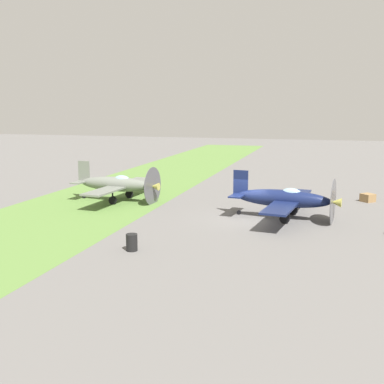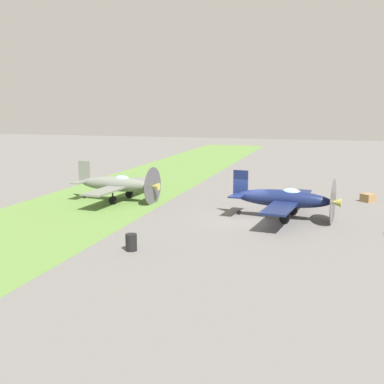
{
  "view_description": "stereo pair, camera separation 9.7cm",
  "coord_description": "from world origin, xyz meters",
  "px_view_note": "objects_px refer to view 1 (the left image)",
  "views": [
    {
      "loc": [
        31.14,
        5.46,
        7.47
      ],
      "look_at": [
        -1.91,
        -4.11,
        1.26
      ],
      "focal_mm": 44.62,
      "sensor_mm": 36.0,
      "label": 1
    },
    {
      "loc": [
        31.12,
        5.56,
        7.47
      ],
      "look_at": [
        -1.91,
        -4.11,
        1.26
      ],
      "focal_mm": 44.62,
      "sensor_mm": 36.0,
      "label": 2
    }
  ],
  "objects_px": {
    "fuel_drum": "(132,242)",
    "supply_crate": "(368,198)",
    "airplane_lead": "(285,199)",
    "airplane_wingman": "(117,184)"
  },
  "relations": [
    {
      "from": "fuel_drum",
      "to": "supply_crate",
      "type": "bearing_deg",
      "value": 143.46
    },
    {
      "from": "airplane_lead",
      "to": "supply_crate",
      "type": "distance_m",
      "value": 9.71
    },
    {
      "from": "airplane_lead",
      "to": "supply_crate",
      "type": "height_order",
      "value": "airplane_lead"
    },
    {
      "from": "airplane_lead",
      "to": "fuel_drum",
      "type": "bearing_deg",
      "value": -29.38
    },
    {
      "from": "airplane_lead",
      "to": "supply_crate",
      "type": "xyz_separation_m",
      "value": [
        -7.7,
        5.81,
        -1.05
      ]
    },
    {
      "from": "airplane_wingman",
      "to": "fuel_drum",
      "type": "relative_size",
      "value": 10.1
    },
    {
      "from": "airplane_lead",
      "to": "airplane_wingman",
      "type": "height_order",
      "value": "airplane_lead"
    },
    {
      "from": "airplane_lead",
      "to": "airplane_wingman",
      "type": "relative_size",
      "value": 1.02
    },
    {
      "from": "fuel_drum",
      "to": "supply_crate",
      "type": "relative_size",
      "value": 1.0
    },
    {
      "from": "airplane_lead",
      "to": "airplane_wingman",
      "type": "bearing_deg",
      "value": -93.79
    }
  ]
}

